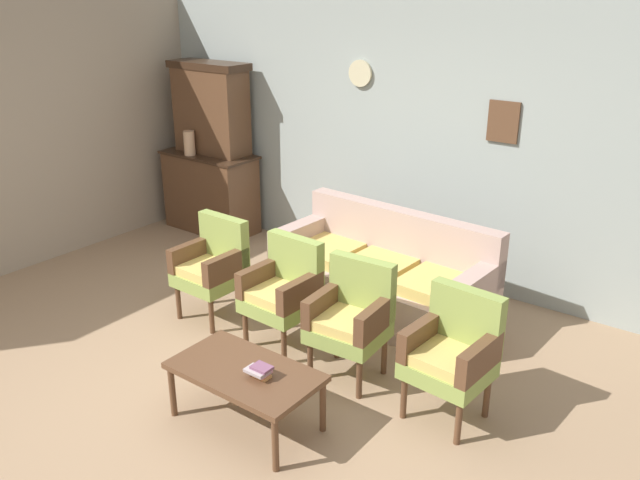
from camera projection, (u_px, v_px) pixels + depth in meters
ground_plane at (230, 382)px, 4.88m from camera, size 7.68×7.68×0.00m
wall_back_with_decor at (413, 141)px, 6.34m from camera, size 6.40×0.09×2.70m
side_cabinet at (211, 192)px, 7.76m from camera, size 1.16×0.55×0.93m
cabinet_upper_hutch at (211, 108)px, 7.45m from camera, size 0.99×0.38×1.03m
vase_on_cabinet at (189, 143)px, 7.47m from camera, size 0.13×0.13×0.28m
floral_couch at (382, 279)px, 5.82m from camera, size 2.01×0.90×0.90m
armchair_near_cabinet at (213, 264)px, 5.68m from camera, size 0.53×0.50×0.90m
armchair_by_doorway at (284, 289)px, 5.23m from camera, size 0.54×0.51×0.90m
armchair_near_couch_end at (352, 315)px, 4.81m from camera, size 0.55×0.52×0.90m
armchair_row_middle at (453, 351)px, 4.35m from camera, size 0.56×0.53×0.90m
coffee_table at (245, 375)px, 4.30m from camera, size 1.00×0.56×0.42m
book_stack_on_table at (260, 371)px, 4.18m from camera, size 0.16×0.13×0.08m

